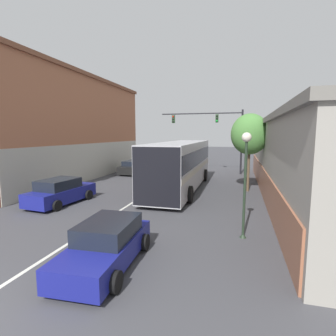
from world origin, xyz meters
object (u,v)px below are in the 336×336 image
Objects in this scene: bus at (181,163)px; street_tree_near at (250,134)px; parked_car_left_far at (61,192)px; hatchback_foreground at (107,245)px; parked_car_left_mid at (135,167)px; street_lamp at (245,172)px; traffic_signal_gantry at (217,128)px; parked_car_left_near at (158,161)px.

bus is 2.23× the size of street_tree_near.
hatchback_foreground is at bearing -128.25° from parked_car_left_far.
street_tree_near is (10.76, -5.69, 3.31)m from parked_car_left_mid.
parked_car_left_far reaches higher than hatchback_foreground.
parked_car_left_far is (-5.74, -5.77, -1.23)m from bus.
parked_car_left_mid is 17.80m from street_lamp.
parked_car_left_far is (0.33, -11.93, 0.04)m from parked_car_left_mid.
street_lamp is (10.03, -2.42, 1.88)m from parked_car_left_far.
hatchback_foreground is 0.49× the size of traffic_signal_gantry.
parked_car_left_near is 19.00m from parked_car_left_far.
hatchback_foreground reaches higher than parked_car_left_mid.
parked_car_left_mid is 11.93m from parked_car_left_far.
parked_car_left_far is at bearing 43.49° from hatchback_foreground.
bus is 8.23m from parked_car_left_far.
hatchback_foreground is 25.44m from parked_car_left_near.
bus reaches higher than parked_car_left_far.
traffic_signal_gantry reaches higher than street_lamp.
parked_car_left_mid is 9.10m from traffic_signal_gantry.
parked_car_left_mid reaches higher than parked_car_left_near.
street_tree_near reaches higher than parked_car_left_far.
traffic_signal_gantry reaches higher than street_tree_near.
parked_car_left_mid is at bearing 16.76° from hatchback_foreground.
parked_car_left_mid is at bearing 6.90° from parked_car_left_far.
bus reaches higher than parked_car_left_mid.
traffic_signal_gantry reaches higher than parked_car_left_mid.
street_lamp is at bearing -142.73° from parked_car_left_mid.
parked_car_left_near is 0.88× the size of street_tree_near.
parked_car_left_near is at bearing 11.10° from hatchback_foreground.
street_lamp is at bearing -92.63° from street_tree_near.
parked_car_left_far is 12.58m from street_tree_near.
parked_car_left_near is 0.58× the size of traffic_signal_gantry.
traffic_signal_gantry is at bearing -71.53° from parked_car_left_mid.
parked_car_left_mid is at bearing 44.28° from bus.
bus is 14.56m from parked_car_left_near.
street_lamp is at bearing -54.02° from hatchback_foreground.
bus is at bearing -101.56° from traffic_signal_gantry.
street_tree_near is at bearing 87.37° from street_lamp.
parked_car_left_far is 10.48m from street_lamp.
bus is at bearing 117.62° from street_lamp.
traffic_signal_gantry is 1.54× the size of street_tree_near.
street_lamp reaches higher than parked_car_left_near.
hatchback_foreground is 1.01× the size of street_lamp.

